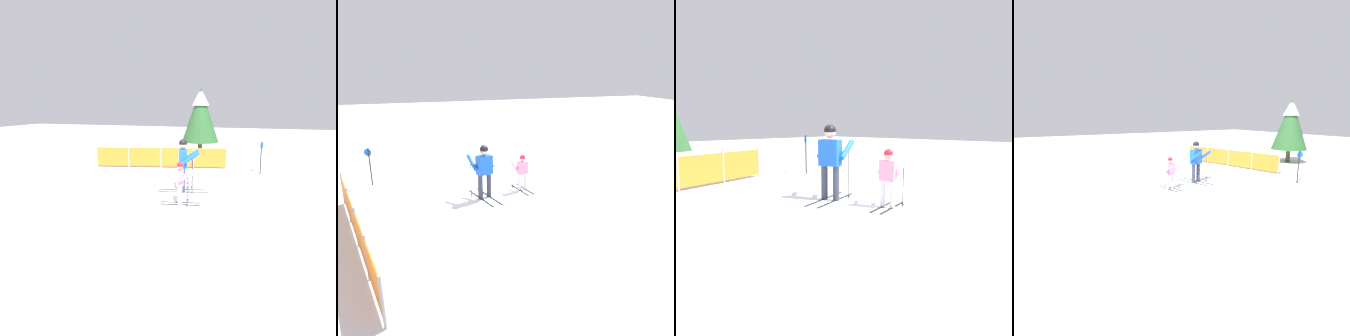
% 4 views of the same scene
% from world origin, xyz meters
% --- Properties ---
extents(ground_plane, '(60.00, 60.00, 0.00)m').
position_xyz_m(ground_plane, '(0.00, 0.00, 0.00)').
color(ground_plane, white).
extents(skier_adult, '(1.70, 0.89, 1.76)m').
position_xyz_m(skier_adult, '(-0.10, 0.26, 1.06)').
color(skier_adult, black).
rests_on(skier_adult, ground_plane).
extents(skier_child, '(1.21, 0.59, 1.25)m').
position_xyz_m(skier_child, '(0.20, -1.15, 0.74)').
color(skier_child, black).
rests_on(skier_child, ground_plane).
extents(safety_fence, '(5.84, 1.41, 1.01)m').
position_xyz_m(safety_fence, '(-2.16, 3.86, 0.51)').
color(safety_fence, gray).
rests_on(safety_fence, ground_plane).
extents(trail_marker, '(0.14, 0.26, 1.38)m').
position_xyz_m(trail_marker, '(2.25, 3.83, 0.85)').
color(trail_marker, black).
rests_on(trail_marker, ground_plane).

